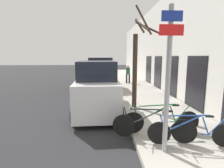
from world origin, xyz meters
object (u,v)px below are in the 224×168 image
(bicycle_1, at_px, (153,126))
(bicycle_2, at_px, (161,120))
(parked_car_1, at_px, (100,75))
(bicycle_0, at_px, (191,132))
(parked_car_0, at_px, (97,89))
(signpost, at_px, (168,77))
(pedestrian_near, at_px, (128,73))
(street_tree, at_px, (136,63))

(bicycle_1, distance_m, bicycle_2, 0.61)
(parked_car_1, bearing_deg, bicycle_0, -77.06)
(parked_car_0, bearing_deg, bicycle_2, -53.86)
(parked_car_0, bearing_deg, bicycle_1, -63.65)
(bicycle_2, bearing_deg, parked_car_1, 13.53)
(signpost, distance_m, pedestrian_near, 11.37)
(signpost, height_order, bicycle_0, signpost)
(signpost, relative_size, bicycle_0, 1.53)
(parked_car_0, distance_m, pedestrian_near, 7.96)
(parked_car_1, relative_size, street_tree, 1.07)
(signpost, relative_size, street_tree, 0.76)
(bicycle_1, distance_m, pedestrian_near, 10.74)
(bicycle_1, height_order, street_tree, street_tree)
(bicycle_0, xyz_separation_m, parked_car_1, (-2.56, 9.11, 0.56))
(bicycle_0, bearing_deg, bicycle_1, 76.29)
(bicycle_1, xyz_separation_m, street_tree, (0.11, 3.23, 1.64))
(bicycle_0, xyz_separation_m, parked_car_0, (-2.59, 3.48, 0.53))
(pedestrian_near, relative_size, street_tree, 0.35)
(parked_car_1, bearing_deg, pedestrian_near, 35.91)
(bicycle_1, bearing_deg, signpost, -151.08)
(bicycle_1, height_order, parked_car_0, parked_car_0)
(parked_car_1, relative_size, pedestrian_near, 3.08)
(parked_car_1, height_order, pedestrian_near, parked_car_1)
(bicycle_0, xyz_separation_m, bicycle_1, (-0.93, 0.36, 0.02))
(bicycle_2, distance_m, parked_car_1, 8.53)
(bicycle_0, distance_m, bicycle_1, 1.00)
(signpost, bearing_deg, pedestrian_near, 86.59)
(bicycle_0, height_order, parked_car_0, parked_car_0)
(parked_car_0, bearing_deg, street_tree, 1.94)
(signpost, xyz_separation_m, bicycle_0, (0.80, 0.25, -1.48))
(street_tree, bearing_deg, signpost, -89.66)
(bicycle_0, relative_size, parked_car_0, 0.52)
(signpost, height_order, bicycle_2, signpost)
(parked_car_0, relative_size, pedestrian_near, 2.77)
(bicycle_2, distance_m, pedestrian_near, 10.24)
(street_tree, bearing_deg, parked_car_1, 107.51)
(bicycle_1, bearing_deg, bicycle_2, -23.12)
(signpost, distance_m, street_tree, 3.85)
(signpost, xyz_separation_m, pedestrian_near, (0.67, 11.31, -0.94))
(parked_car_0, relative_size, parked_car_1, 0.90)
(signpost, bearing_deg, parked_car_1, 100.66)
(pedestrian_near, bearing_deg, parked_car_0, 53.33)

